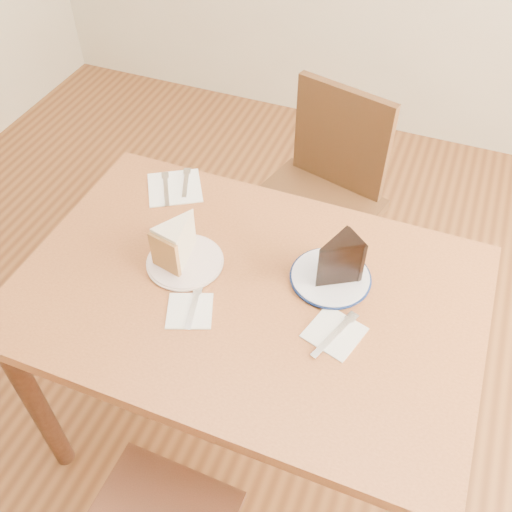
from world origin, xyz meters
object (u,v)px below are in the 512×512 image
at_px(chair_far, 317,200).
at_px(plate_cream, 185,262).
at_px(plate_navy, 330,277).
at_px(table, 248,313).
at_px(chocolate_cake, 335,263).
at_px(carrot_cake, 181,240).

distance_m(chair_far, plate_cream, 0.74).
bearing_deg(plate_navy, chair_far, 108.86).
bearing_deg(table, plate_cream, 173.15).
bearing_deg(plate_cream, chocolate_cake, 11.79).
distance_m(plate_cream, plate_navy, 0.39).
height_order(plate_cream, plate_navy, same).
bearing_deg(table, chocolate_cake, 27.87).
height_order(plate_navy, chocolate_cake, chocolate_cake).
bearing_deg(table, plate_navy, 30.86).
distance_m(table, plate_cream, 0.22).
bearing_deg(carrot_cake, table, 1.40).
xyz_separation_m(table, plate_navy, (0.19, 0.11, 0.10)).
height_order(table, plate_navy, plate_navy).
relative_size(plate_cream, plate_navy, 0.97).
height_order(chair_far, plate_navy, chair_far).
xyz_separation_m(chair_far, chocolate_cake, (0.20, -0.58, 0.33)).
height_order(plate_cream, chocolate_cake, chocolate_cake).
xyz_separation_m(table, plate_cream, (-0.19, 0.02, 0.10)).
height_order(table, chocolate_cake, chocolate_cake).
bearing_deg(carrot_cake, chair_far, 85.37).
bearing_deg(plate_navy, plate_cream, -166.69).
relative_size(plate_cream, chocolate_cake, 1.58).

